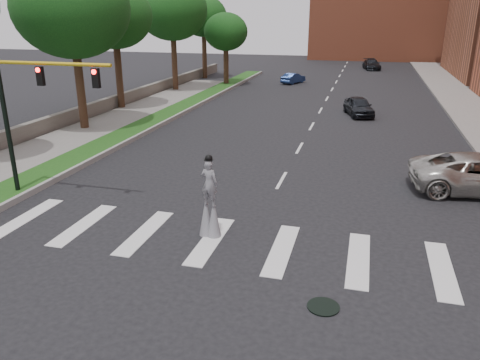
{
  "coord_description": "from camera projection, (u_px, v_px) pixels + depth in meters",
  "views": [
    {
      "loc": [
        3.65,
        -13.19,
        7.65
      ],
      "look_at": [
        -0.72,
        2.91,
        1.7
      ],
      "focal_mm": 35.0,
      "sensor_mm": 36.0,
      "label": 1
    }
  ],
  "objects": [
    {
      "name": "manhole",
      "position": [
        323.0,
        307.0,
        12.9
      ],
      "size": [
        0.9,
        0.9,
        0.04
      ],
      "primitive_type": "cylinder",
      "color": "black",
      "rests_on": "ground"
    },
    {
      "name": "car_far",
      "position": [
        372.0,
        64.0,
        67.5
      ],
      "size": [
        2.91,
        5.28,
        1.45
      ],
      "primitive_type": "imported",
      "rotation": [
        0.0,
        0.0,
        0.18
      ],
      "color": "black",
      "rests_on": "ground"
    },
    {
      "name": "tree_3",
      "position": [
        114.0,
        16.0,
        37.15
      ],
      "size": [
        6.1,
        6.1,
        10.1
      ],
      "color": "#342115",
      "rests_on": "ground"
    },
    {
      "name": "traffic_signal",
      "position": [
        28.0,
        104.0,
        19.2
      ],
      "size": [
        5.3,
        0.23,
        6.2
      ],
      "color": "black",
      "rests_on": "ground"
    },
    {
      "name": "stone_wall",
      "position": [
        113.0,
        103.0,
        39.47
      ],
      "size": [
        0.5,
        56.0,
        1.1
      ],
      "primitive_type": "cube",
      "color": "#615B53",
      "rests_on": "ground"
    },
    {
      "name": "car_near",
      "position": [
        359.0,
        106.0,
        36.98
      ],
      "size": [
        2.87,
        4.61,
        1.46
      ],
      "primitive_type": "imported",
      "rotation": [
        0.0,
        0.0,
        0.29
      ],
      "color": "black",
      "rests_on": "ground"
    },
    {
      "name": "ground_plane",
      "position": [
        238.0,
        259.0,
        15.46
      ],
      "size": [
        160.0,
        160.0,
        0.0
      ],
      "primitive_type": "plane",
      "color": "black",
      "rests_on": "ground"
    },
    {
      "name": "median_curb",
      "position": [
        176.0,
        116.0,
        36.17
      ],
      "size": [
        0.2,
        60.0,
        0.28
      ],
      "primitive_type": "cube",
      "color": "gray",
      "rests_on": "ground"
    },
    {
      "name": "tree_2",
      "position": [
        71.0,
        9.0,
        29.94
      ],
      "size": [
        7.47,
        7.47,
        11.15
      ],
      "color": "#342115",
      "rests_on": "ground"
    },
    {
      "name": "building_backdrop",
      "position": [
        389.0,
        5.0,
        81.87
      ],
      "size": [
        26.0,
        14.0,
        18.0
      ],
      "primitive_type": "cube",
      "color": "#C15E3C",
      "rests_on": "ground"
    },
    {
      "name": "grass_median",
      "position": [
        164.0,
        116.0,
        36.43
      ],
      "size": [
        2.0,
        60.0,
        0.25
      ],
      "primitive_type": "cube",
      "color": "#184413",
      "rests_on": "ground"
    },
    {
      "name": "tree_6",
      "position": [
        226.0,
        32.0,
        50.84
      ],
      "size": [
        4.78,
        4.78,
        7.82
      ],
      "color": "#342115",
      "rests_on": "ground"
    },
    {
      "name": "tree_4",
      "position": [
        172.0,
        10.0,
        46.3
      ],
      "size": [
        7.02,
        7.02,
        10.99
      ],
      "color": "#342115",
      "rests_on": "ground"
    },
    {
      "name": "car_mid",
      "position": [
        293.0,
        78.0,
        54.09
      ],
      "size": [
        2.53,
        3.83,
        1.19
      ],
      "primitive_type": "imported",
      "rotation": [
        0.0,
        0.0,
        2.76
      ],
      "color": "navy",
      "rests_on": "ground"
    },
    {
      "name": "tree_5",
      "position": [
        203.0,
        17.0,
        56.37
      ],
      "size": [
        5.66,
        5.66,
        9.74
      ],
      "color": "#342115",
      "rests_on": "ground"
    },
    {
      "name": "sidewalk_left",
      "position": [
        50.0,
        147.0,
        28.09
      ],
      "size": [
        4.0,
        60.0,
        0.18
      ],
      "primitive_type": "cube",
      "color": "slate",
      "rests_on": "ground"
    },
    {
      "name": "stilt_performer",
      "position": [
        210.0,
        204.0,
        16.69
      ],
      "size": [
        0.84,
        0.57,
        3.08
      ],
      "rotation": [
        0.0,
        0.0,
        2.97
      ],
      "color": "#342115",
      "rests_on": "ground"
    }
  ]
}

